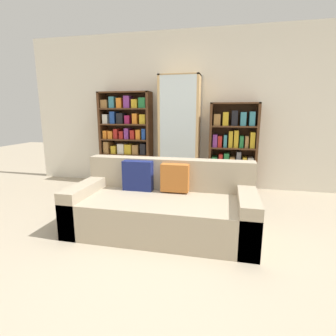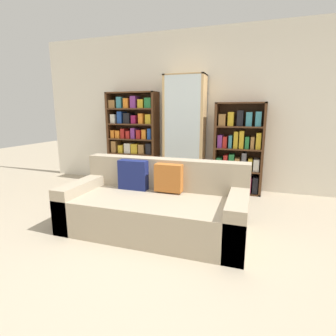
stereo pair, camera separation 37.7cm
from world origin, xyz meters
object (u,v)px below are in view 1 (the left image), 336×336
Objects in this scene: bookshelf_left at (126,141)px; wine_bottle at (192,187)px; display_cabinet at (179,133)px; couch at (163,207)px; bookshelf_right at (233,151)px.

bookshelf_left reaches higher than wine_bottle.
bookshelf_left is 1.01m from display_cabinet.
couch is at bearing -57.62° from bookshelf_left.
wine_bottle is (0.18, 1.27, -0.12)m from couch.
couch is 2.17m from bookshelf_left.
couch is 1.05× the size of display_cabinet.
bookshelf_left is at bearing 158.68° from wine_bottle.
display_cabinet is 0.96m from bookshelf_right.
bookshelf_right is at bearing 0.01° from bookshelf_left.
couch is 1.28m from wine_bottle.
display_cabinet is at bearing -178.96° from bookshelf_right.
bookshelf_left is 4.61× the size of wine_bottle.
wine_bottle is (1.30, -0.51, -0.66)m from bookshelf_left.
bookshelf_right is at bearing 1.04° from display_cabinet.
couch is 1.99m from bookshelf_right.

